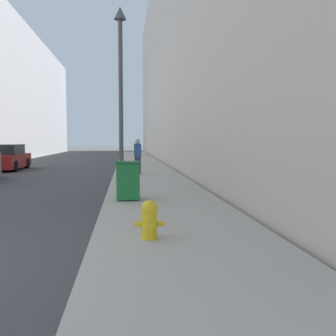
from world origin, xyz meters
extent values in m
cube|color=#ADA89E|center=(5.52, 18.00, 0.07)|extent=(3.30, 60.00, 0.14)
cube|color=beige|center=(13.26, 26.00, 9.01)|extent=(12.00, 60.00, 18.02)
cylinder|color=yellow|center=(4.87, 1.32, 0.37)|extent=(0.27, 0.27, 0.47)
sphere|color=yellow|center=(4.87, 1.32, 0.65)|extent=(0.29, 0.29, 0.29)
cylinder|color=yellow|center=(4.87, 1.32, 0.74)|extent=(0.08, 0.08, 0.06)
cylinder|color=yellow|center=(4.87, 1.12, 0.39)|extent=(0.11, 0.12, 0.11)
cylinder|color=yellow|center=(4.68, 1.32, 0.39)|extent=(0.12, 0.09, 0.09)
cylinder|color=yellow|center=(5.07, 1.32, 0.39)|extent=(0.12, 0.09, 0.09)
cube|color=#1E7538|center=(4.54, 5.52, 0.66)|extent=(0.64, 0.60, 0.97)
cube|color=#16572A|center=(4.54, 5.52, 1.18)|extent=(0.66, 0.62, 0.08)
cylinder|color=black|center=(4.26, 5.77, 0.22)|extent=(0.05, 0.16, 0.16)
cylinder|color=black|center=(4.81, 5.77, 0.22)|extent=(0.05, 0.16, 0.16)
cylinder|color=#4C4C51|center=(4.33, 7.68, 0.26)|extent=(0.27, 0.27, 0.25)
cylinder|color=#4C4C51|center=(4.33, 7.68, 2.95)|extent=(0.14, 0.14, 5.62)
cone|color=#4C4C51|center=(4.33, 7.68, 5.96)|extent=(0.41, 0.41, 0.41)
cube|color=maroon|center=(-2.65, 18.39, 0.56)|extent=(1.77, 4.36, 0.79)
cube|color=#1E2328|center=(-2.65, 18.39, 1.25)|extent=(1.56, 2.26, 0.59)
cylinder|color=black|center=(-3.46, 19.70, 0.32)|extent=(0.24, 0.64, 0.64)
cylinder|color=black|center=(-1.83, 19.70, 0.32)|extent=(0.24, 0.64, 0.64)
cylinder|color=black|center=(-1.83, 17.08, 0.32)|extent=(0.24, 0.64, 0.64)
cube|color=#2D3347|center=(5.05, 13.28, 0.56)|extent=(0.30, 0.21, 0.84)
cube|color=#2D4C8C|center=(5.05, 13.28, 1.31)|extent=(0.35, 0.21, 0.66)
sphere|color=tan|center=(5.05, 13.28, 1.75)|extent=(0.23, 0.23, 0.23)
camera|label=1|loc=(4.49, -4.98, 1.83)|focal=40.00mm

